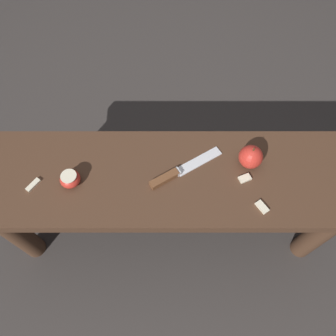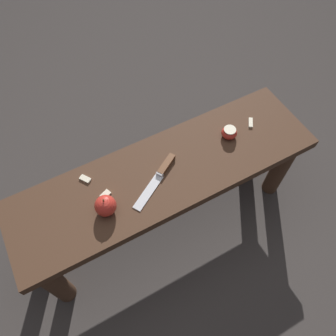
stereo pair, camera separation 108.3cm
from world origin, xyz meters
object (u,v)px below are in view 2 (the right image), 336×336
knife (161,173)px  apple_cut (229,133)px  apple_whole (106,206)px  wooden_bench (166,183)px

knife → apple_cut: bearing=153.4°
knife → apple_whole: bearing=-21.4°
wooden_bench → apple_whole: size_ratio=14.24×
wooden_bench → apple_cut: (-0.29, -0.02, 0.12)m
apple_whole → apple_cut: apple_whole is taller
knife → apple_cut: 0.32m
wooden_bench → knife: knife is taller
apple_whole → apple_cut: bearing=-172.9°
knife → apple_whole: size_ratio=2.77×
knife → apple_whole: apple_whole is taller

